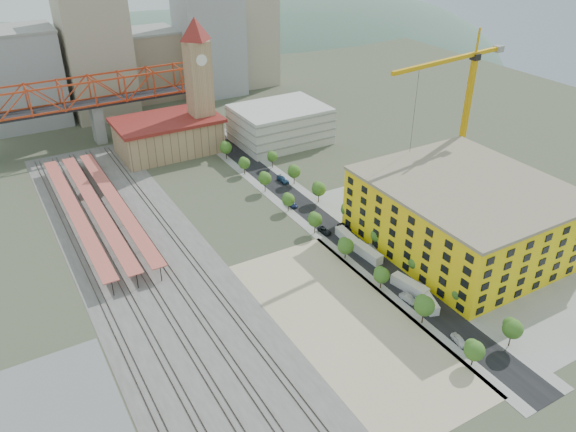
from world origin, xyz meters
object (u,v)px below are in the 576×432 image
car_0 (459,340)px  site_trailer_c (367,253)px  clock_tower (198,72)px  site_trailer_b (410,286)px  site_trailer_d (347,237)px  construction_building (464,214)px  tower_crane (463,96)px  site_trailer_a (427,301)px

car_0 → site_trailer_c: bearing=93.9°
clock_tower → site_trailer_b: (8.00, -109.28, -27.33)m
clock_tower → site_trailer_d: size_ratio=5.61×
construction_building → car_0: size_ratio=11.52×
construction_building → tower_crane: tower_crane is taller
clock_tower → site_trailer_d: (8.00, -83.17, -27.43)m
site_trailer_b → car_0: bearing=-109.5°
site_trailer_c → site_trailer_b: bearing=-93.4°
tower_crane → site_trailer_c: size_ratio=5.14×
construction_building → site_trailer_b: bearing=-160.4°
site_trailer_d → clock_tower: bearing=99.5°
tower_crane → site_trailer_d: bearing=-168.7°
clock_tower → site_trailer_b: size_ratio=5.22×
site_trailer_a → site_trailer_b: size_ratio=0.89×
site_trailer_b → site_trailer_a: bearing=-100.8°
clock_tower → site_trailer_c: 96.58m
site_trailer_c → site_trailer_d: (0.00, 9.12, -0.09)m
tower_crane → site_trailer_d: 56.99m
clock_tower → construction_building: size_ratio=1.03×
site_trailer_c → clock_tower: bearing=91.6°
construction_building → site_trailer_b: (-26.00, -9.28, -8.05)m
clock_tower → site_trailer_d: clock_tower is taller
site_trailer_c → site_trailer_d: 9.12m
tower_crane → site_trailer_c: bearing=-158.6°
site_trailer_a → site_trailer_b: 6.31m
site_trailer_c → car_0: (-3.00, -36.58, -0.61)m
clock_tower → tower_crane: size_ratio=1.02×
clock_tower → site_trailer_a: size_ratio=5.89×
site_trailer_d → car_0: (-3.00, -45.70, -0.52)m
site_trailer_a → site_trailer_c: bearing=109.2°
site_trailer_a → car_0: (-3.00, -13.28, -0.46)m
car_0 → site_trailer_b: bearing=89.9°
construction_building → site_trailer_d: size_ratio=5.46×
construction_building → site_trailer_d: construction_building is taller
site_trailer_c → site_trailer_a: bearing=-93.4°
clock_tower → car_0: clock_tower is taller
site_trailer_b → construction_building: bearing=8.9°
clock_tower → site_trailer_d: 87.94m
site_trailer_d → car_0: site_trailer_d is taller
site_trailer_b → clock_tower: bearing=83.4°
site_trailer_c → car_0: site_trailer_c is taller
clock_tower → construction_building: 107.36m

